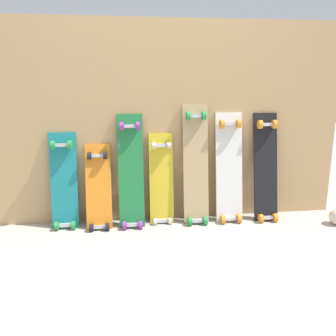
{
  "coord_description": "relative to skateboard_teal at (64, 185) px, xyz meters",
  "views": [
    {
      "loc": [
        -0.33,
        -2.67,
        1.08
      ],
      "look_at": [
        0.0,
        -0.07,
        0.44
      ],
      "focal_mm": 38.76,
      "sensor_mm": 36.0,
      "label": 1
    }
  ],
  "objects": [
    {
      "name": "skateboard_natural",
      "position": [
        0.99,
        -0.02,
        0.1
      ],
      "size": [
        0.19,
        0.22,
        0.97
      ],
      "color": "tan",
      "rests_on": "ground"
    },
    {
      "name": "ground_plane",
      "position": [
        0.77,
        0.02,
        -0.32
      ],
      "size": [
        12.0,
        12.0,
        0.0
      ],
      "primitive_type": "plane",
      "color": "#B2AAA0"
    },
    {
      "name": "skateboard_teal",
      "position": [
        0.0,
        0.0,
        0.0
      ],
      "size": [
        0.19,
        0.18,
        0.77
      ],
      "color": "#197A7F",
      "rests_on": "ground"
    },
    {
      "name": "skateboard_orange",
      "position": [
        0.25,
        -0.03,
        -0.05
      ],
      "size": [
        0.19,
        0.23,
        0.69
      ],
      "color": "orange",
      "rests_on": "ground"
    },
    {
      "name": "skateboard_white",
      "position": [
        1.25,
        -0.02,
        0.07
      ],
      "size": [
        0.21,
        0.22,
        0.9
      ],
      "color": "silver",
      "rests_on": "ground"
    },
    {
      "name": "plywood_wall_panel",
      "position": [
        0.77,
        0.09,
        0.44
      ],
      "size": [
        2.75,
        0.04,
        1.51
      ],
      "primitive_type": "cube",
      "color": "tan",
      "rests_on": "ground"
    },
    {
      "name": "skateboard_yellow",
      "position": [
        0.73,
        0.01,
        -0.01
      ],
      "size": [
        0.18,
        0.16,
        0.76
      ],
      "color": "gold",
      "rests_on": "ground"
    },
    {
      "name": "skateboard_black",
      "position": [
        1.55,
        -0.03,
        0.06
      ],
      "size": [
        0.19,
        0.23,
        0.89
      ],
      "color": "black",
      "rests_on": "ground"
    },
    {
      "name": "skateboard_green",
      "position": [
        0.5,
        -0.03,
        0.06
      ],
      "size": [
        0.19,
        0.23,
        0.9
      ],
      "color": "#1E7238",
      "rests_on": "ground"
    }
  ]
}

